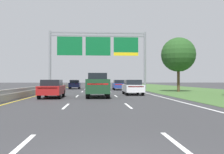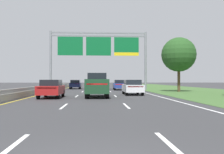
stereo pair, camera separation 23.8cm
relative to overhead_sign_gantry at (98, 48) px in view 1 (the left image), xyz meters
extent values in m
plane|color=#333335|center=(-0.30, 1.34, -6.43)|extent=(220.00, 220.00, 0.00)
cube|color=white|center=(-2.15, -32.16, -6.43)|extent=(0.14, 3.00, 0.01)
cube|color=white|center=(-2.15, -23.16, -6.43)|extent=(0.14, 3.00, 0.01)
cube|color=white|center=(-2.15, -14.16, -6.43)|extent=(0.14, 3.00, 0.01)
cube|color=white|center=(-2.15, -5.16, -6.43)|extent=(0.14, 3.00, 0.01)
cube|color=white|center=(-2.15, 3.84, -6.43)|extent=(0.14, 3.00, 0.01)
cube|color=white|center=(-2.15, 12.84, -6.43)|extent=(0.14, 3.00, 0.01)
cube|color=white|center=(-2.15, 21.84, -6.43)|extent=(0.14, 3.00, 0.01)
cube|color=white|center=(-2.15, 30.84, -6.43)|extent=(0.14, 3.00, 0.01)
cube|color=white|center=(-2.15, 39.84, -6.43)|extent=(0.14, 3.00, 0.01)
cube|color=white|center=(-2.15, 48.84, -6.43)|extent=(0.14, 3.00, 0.01)
cube|color=white|center=(1.55, -32.16, -6.43)|extent=(0.14, 3.00, 0.01)
cube|color=white|center=(1.55, -23.16, -6.43)|extent=(0.14, 3.00, 0.01)
cube|color=white|center=(1.55, -14.16, -6.43)|extent=(0.14, 3.00, 0.01)
cube|color=white|center=(1.55, -5.16, -6.43)|extent=(0.14, 3.00, 0.01)
cube|color=white|center=(1.55, 3.84, -6.43)|extent=(0.14, 3.00, 0.01)
cube|color=white|center=(1.55, 12.84, -6.43)|extent=(0.14, 3.00, 0.01)
cube|color=white|center=(1.55, 21.84, -6.43)|extent=(0.14, 3.00, 0.01)
cube|color=white|center=(1.55, 30.84, -6.43)|extent=(0.14, 3.00, 0.01)
cube|color=white|center=(1.55, 39.84, -6.43)|extent=(0.14, 3.00, 0.01)
cube|color=white|center=(1.55, 48.84, -6.43)|extent=(0.14, 3.00, 0.01)
cube|color=white|center=(5.60, 1.34, -6.43)|extent=(0.16, 106.00, 0.01)
cube|color=gold|center=(-6.20, 1.34, -6.43)|extent=(0.16, 106.00, 0.01)
cube|color=#3D602D|center=(13.65, 1.34, -6.42)|extent=(14.00, 110.00, 0.02)
cube|color=gray|center=(-6.90, 1.34, -6.16)|extent=(0.60, 110.00, 0.55)
cube|color=gray|center=(-6.90, 1.34, -5.73)|extent=(0.25, 110.00, 0.30)
cylinder|color=gray|center=(-7.35, 0.09, -1.88)|extent=(0.36, 0.36, 9.10)
cylinder|color=gray|center=(7.35, 0.09, -1.88)|extent=(0.36, 0.36, 9.10)
cube|color=gray|center=(0.00, 0.09, 2.44)|extent=(14.70, 0.24, 0.20)
cube|color=gray|center=(0.00, 0.09, 1.99)|extent=(14.70, 0.24, 0.20)
cube|color=#0C602D|center=(-4.33, -0.09, 0.33)|extent=(3.83, 0.12, 2.86)
cube|color=#0C602D|center=(0.00, -0.09, 0.33)|extent=(3.83, 0.12, 2.86)
cube|color=#0C602D|center=(4.33, -0.09, 0.58)|extent=(3.83, 0.12, 2.36)
cube|color=yellow|center=(4.33, -0.09, -0.85)|extent=(3.83, 0.12, 0.50)
cube|color=#193D23|center=(-0.21, -15.49, -5.51)|extent=(2.00, 5.40, 1.00)
cube|color=black|center=(-0.21, -14.64, -4.62)|extent=(1.72, 1.90, 0.78)
cube|color=#B21414|center=(-0.21, -18.15, -5.21)|extent=(1.68, 0.08, 0.12)
cube|color=#193D23|center=(-0.21, -17.22, -4.91)|extent=(2.00, 1.94, 0.20)
cylinder|color=black|center=(-1.06, -13.66, -6.01)|extent=(0.30, 0.84, 0.84)
cylinder|color=black|center=(0.64, -13.66, -6.01)|extent=(0.30, 0.84, 0.84)
cylinder|color=black|center=(-1.06, -17.33, -6.01)|extent=(0.30, 0.84, 0.84)
cylinder|color=black|center=(0.64, -17.33, -6.01)|extent=(0.30, 0.84, 0.84)
cube|color=#161E47|center=(-4.07, 5.87, -5.74)|extent=(1.87, 4.42, 0.72)
cube|color=black|center=(-4.07, 5.82, -5.12)|extent=(1.59, 2.32, 0.52)
cube|color=#B21414|center=(-4.05, 3.71, -5.53)|extent=(1.53, 0.10, 0.12)
cylinder|color=black|center=(-4.89, 7.36, -6.10)|extent=(0.23, 0.66, 0.66)
cylinder|color=black|center=(-3.29, 7.38, -6.10)|extent=(0.23, 0.66, 0.66)
cylinder|color=black|center=(-4.86, 4.37, -6.10)|extent=(0.23, 0.66, 0.66)
cylinder|color=black|center=(-3.26, 4.38, -6.10)|extent=(0.23, 0.66, 0.66)
cube|color=silver|center=(3.51, -12.16, -5.74)|extent=(1.84, 4.41, 0.72)
cube|color=black|center=(3.51, -12.21, -5.12)|extent=(1.58, 2.31, 0.52)
cube|color=#B21414|center=(3.50, -14.32, -5.53)|extent=(1.53, 0.09, 0.12)
cylinder|color=black|center=(2.72, -10.66, -6.10)|extent=(0.22, 0.66, 0.66)
cylinder|color=black|center=(4.32, -10.66, -6.10)|extent=(0.22, 0.66, 0.66)
cylinder|color=black|center=(2.70, -13.65, -6.10)|extent=(0.22, 0.66, 0.66)
cylinder|color=black|center=(4.30, -13.66, -6.10)|extent=(0.22, 0.66, 0.66)
cube|color=navy|center=(3.26, 0.25, -5.74)|extent=(1.86, 4.42, 0.72)
cube|color=black|center=(3.26, 0.20, -5.12)|extent=(1.59, 2.32, 0.52)
cube|color=#B21414|center=(3.24, -1.91, -5.53)|extent=(1.53, 0.10, 0.12)
cylinder|color=black|center=(2.48, 1.75, -6.10)|extent=(0.23, 0.66, 0.66)
cylinder|color=black|center=(4.08, 1.73, -6.10)|extent=(0.23, 0.66, 0.66)
cylinder|color=black|center=(2.45, -1.24, -6.10)|extent=(0.23, 0.66, 0.66)
cylinder|color=black|center=(4.05, -1.26, -6.10)|extent=(0.23, 0.66, 0.66)
cube|color=maroon|center=(-4.19, -16.08, -5.74)|extent=(1.87, 4.42, 0.72)
cube|color=black|center=(-4.19, -16.13, -5.12)|extent=(1.59, 2.32, 0.52)
cube|color=#B21414|center=(-4.17, -18.24, -5.53)|extent=(1.53, 0.10, 0.12)
cylinder|color=black|center=(-5.01, -14.60, -6.10)|extent=(0.23, 0.66, 0.66)
cylinder|color=black|center=(-3.41, -14.58, -6.10)|extent=(0.23, 0.66, 0.66)
cylinder|color=black|center=(-4.98, -17.59, -6.10)|extent=(0.23, 0.66, 0.66)
cylinder|color=black|center=(-3.38, -17.57, -6.10)|extent=(0.23, 0.66, 0.66)
cylinder|color=#4C3823|center=(10.53, -6.20, -4.88)|extent=(0.36, 0.36, 3.10)
sphere|color=#234C1E|center=(10.53, -6.20, -1.53)|extent=(4.52, 4.52, 4.52)
camera|label=1|loc=(-0.42, -37.68, -4.89)|focal=39.12mm
camera|label=2|loc=(-0.18, -37.70, -4.89)|focal=39.12mm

